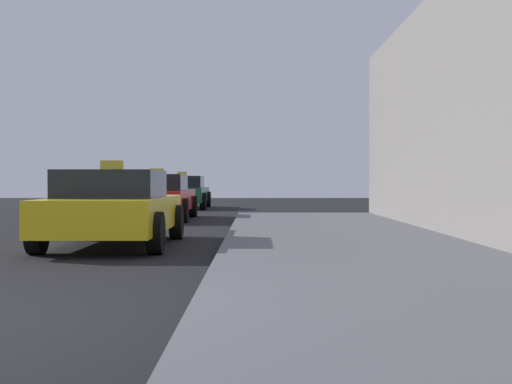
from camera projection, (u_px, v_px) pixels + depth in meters
name	position (u px, v px, depth m)	size (l,w,h in m)	color
sidewalk	(444.00, 312.00, 5.77)	(4.00, 32.00, 0.15)	#5B5B60
car_yellow	(112.00, 208.00, 12.32)	(1.99, 4.47, 1.43)	yellow
car_red	(156.00, 197.00, 20.59)	(1.93, 4.55, 1.43)	red
car_green	(180.00, 192.00, 28.83)	(2.02, 4.29, 1.43)	#196638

